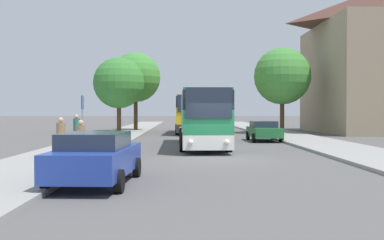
{
  "coord_description": "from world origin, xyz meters",
  "views": [
    {
      "loc": [
        -1.58,
        -19.5,
        2.15
      ],
      "look_at": [
        -0.87,
        15.71,
        1.39
      ],
      "focal_mm": 42.0,
      "sensor_mm": 36.0,
      "label": 1
    }
  ],
  "objects_px": {
    "bus_stop_sign": "(83,117)",
    "tree_right_near": "(282,76)",
    "bus_front": "(202,117)",
    "pedestrian_walking_back": "(81,140)",
    "pedestrian_waiting_near": "(76,130)",
    "tree_left_far": "(119,83)",
    "pedestrian_waiting_far": "(61,138)",
    "parked_car_left_curb": "(96,157)",
    "bus_middle": "(192,114)",
    "parked_car_right_near": "(264,130)",
    "tree_left_near": "(136,77)"
  },
  "relations": [
    {
      "from": "bus_stop_sign",
      "to": "tree_right_near",
      "type": "xyz_separation_m",
      "value": [
        13.91,
        20.53,
        3.49
      ]
    },
    {
      "from": "bus_front",
      "to": "pedestrian_walking_back",
      "type": "xyz_separation_m",
      "value": [
        -5.18,
        -8.65,
        -0.77
      ]
    },
    {
      "from": "pedestrian_waiting_near",
      "to": "tree_left_far",
      "type": "xyz_separation_m",
      "value": [
        0.05,
        16.46,
        3.64
      ]
    },
    {
      "from": "bus_stop_sign",
      "to": "pedestrian_waiting_far",
      "type": "bearing_deg",
      "value": -96.29
    },
    {
      "from": "pedestrian_waiting_far",
      "to": "tree_right_near",
      "type": "bearing_deg",
      "value": -117.14
    },
    {
      "from": "parked_car_left_curb",
      "to": "tree_right_near",
      "type": "relative_size",
      "value": 0.6
    },
    {
      "from": "bus_front",
      "to": "tree_left_far",
      "type": "relative_size",
      "value": 1.64
    },
    {
      "from": "bus_front",
      "to": "tree_left_far",
      "type": "bearing_deg",
      "value": 114.24
    },
    {
      "from": "bus_front",
      "to": "bus_stop_sign",
      "type": "bearing_deg",
      "value": -137.46
    },
    {
      "from": "bus_middle",
      "to": "tree_right_near",
      "type": "height_order",
      "value": "tree_right_near"
    },
    {
      "from": "parked_car_left_curb",
      "to": "tree_right_near",
      "type": "distance_m",
      "value": 31.12
    },
    {
      "from": "parked_car_right_near",
      "to": "tree_left_near",
      "type": "bearing_deg",
      "value": -54.7
    },
    {
      "from": "pedestrian_waiting_far",
      "to": "tree_right_near",
      "type": "distance_m",
      "value": 27.52
    },
    {
      "from": "pedestrian_walking_back",
      "to": "pedestrian_waiting_near",
      "type": "bearing_deg",
      "value": -138.0
    },
    {
      "from": "parked_car_left_curb",
      "to": "tree_left_far",
      "type": "relative_size",
      "value": 0.68
    },
    {
      "from": "bus_middle",
      "to": "bus_front",
      "type": "bearing_deg",
      "value": -86.74
    },
    {
      "from": "pedestrian_waiting_far",
      "to": "tree_left_near",
      "type": "distance_m",
      "value": 27.96
    },
    {
      "from": "bus_stop_sign",
      "to": "pedestrian_waiting_far",
      "type": "relative_size",
      "value": 1.58
    },
    {
      "from": "bus_front",
      "to": "tree_left_far",
      "type": "height_order",
      "value": "tree_left_far"
    },
    {
      "from": "pedestrian_waiting_near",
      "to": "pedestrian_walking_back",
      "type": "relative_size",
      "value": 1.09
    },
    {
      "from": "pedestrian_walking_back",
      "to": "tree_right_near",
      "type": "height_order",
      "value": "tree_right_near"
    },
    {
      "from": "pedestrian_waiting_near",
      "to": "pedestrian_walking_back",
      "type": "distance_m",
      "value": 7.78
    },
    {
      "from": "pedestrian_waiting_near",
      "to": "tree_right_near",
      "type": "xyz_separation_m",
      "value": [
        15.21,
        16.19,
        4.27
      ]
    },
    {
      "from": "bus_front",
      "to": "pedestrian_waiting_near",
      "type": "height_order",
      "value": "bus_front"
    },
    {
      "from": "bus_front",
      "to": "tree_left_near",
      "type": "bearing_deg",
      "value": 106.47
    },
    {
      "from": "pedestrian_walking_back",
      "to": "tree_left_near",
      "type": "bearing_deg",
      "value": -150.93
    },
    {
      "from": "bus_middle",
      "to": "bus_stop_sign",
      "type": "distance_m",
      "value": 21.69
    },
    {
      "from": "pedestrian_waiting_near",
      "to": "tree_left_far",
      "type": "bearing_deg",
      "value": -58.19
    },
    {
      "from": "bus_front",
      "to": "bus_stop_sign",
      "type": "relative_size",
      "value": 4.18
    },
    {
      "from": "bus_front",
      "to": "tree_left_far",
      "type": "xyz_separation_m",
      "value": [
        -7.09,
        15.34,
        2.95
      ]
    },
    {
      "from": "pedestrian_waiting_far",
      "to": "tree_left_near",
      "type": "height_order",
      "value": "tree_left_near"
    },
    {
      "from": "parked_car_left_curb",
      "to": "pedestrian_waiting_near",
      "type": "bearing_deg",
      "value": 109.04
    },
    {
      "from": "tree_left_far",
      "to": "tree_right_near",
      "type": "height_order",
      "value": "tree_right_near"
    },
    {
      "from": "parked_car_right_near",
      "to": "tree_left_near",
      "type": "xyz_separation_m",
      "value": [
        -10.48,
        14.74,
        4.76
      ]
    },
    {
      "from": "bus_stop_sign",
      "to": "tree_left_near",
      "type": "xyz_separation_m",
      "value": [
        -0.15,
        24.94,
        3.68
      ]
    },
    {
      "from": "parked_car_left_curb",
      "to": "pedestrian_waiting_near",
      "type": "distance_m",
      "value": 12.75
    },
    {
      "from": "tree_left_far",
      "to": "bus_front",
      "type": "bearing_deg",
      "value": -65.2
    },
    {
      "from": "tree_left_far",
      "to": "tree_left_near",
      "type": "bearing_deg",
      "value": 74.96
    },
    {
      "from": "bus_front",
      "to": "pedestrian_waiting_near",
      "type": "relative_size",
      "value": 6.43
    },
    {
      "from": "parked_car_left_curb",
      "to": "pedestrian_walking_back",
      "type": "distance_m",
      "value": 4.98
    },
    {
      "from": "pedestrian_waiting_far",
      "to": "tree_right_near",
      "type": "relative_size",
      "value": 0.22
    },
    {
      "from": "bus_front",
      "to": "parked_car_right_near",
      "type": "bearing_deg",
      "value": 45.97
    },
    {
      "from": "tree_left_near",
      "to": "pedestrian_waiting_far",
      "type": "bearing_deg",
      "value": -90.3
    },
    {
      "from": "bus_front",
      "to": "tree_left_near",
      "type": "distance_m",
      "value": 20.73
    },
    {
      "from": "parked_car_left_curb",
      "to": "pedestrian_waiting_far",
      "type": "distance_m",
      "value": 5.83
    },
    {
      "from": "pedestrian_waiting_near",
      "to": "pedestrian_waiting_far",
      "type": "bearing_deg",
      "value": 130.25
    },
    {
      "from": "tree_left_far",
      "to": "tree_right_near",
      "type": "bearing_deg",
      "value": -0.99
    },
    {
      "from": "pedestrian_walking_back",
      "to": "tree_right_near",
      "type": "distance_m",
      "value": 27.52
    },
    {
      "from": "tree_right_near",
      "to": "parked_car_left_curb",
      "type": "bearing_deg",
      "value": -112.42
    },
    {
      "from": "bus_middle",
      "to": "parked_car_right_near",
      "type": "relative_size",
      "value": 2.41
    }
  ]
}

